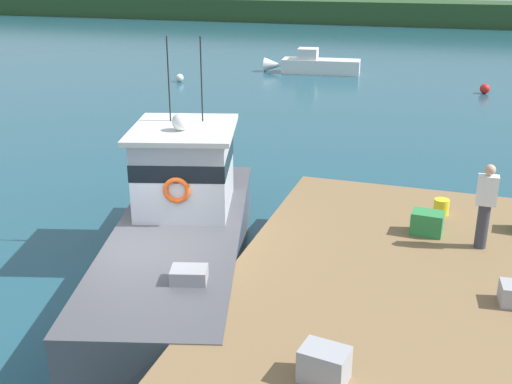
# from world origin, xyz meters

# --- Properties ---
(ground_plane) EXTENTS (200.00, 200.00, 0.00)m
(ground_plane) POSITION_xyz_m (0.00, 0.00, 0.00)
(ground_plane) COLOR #1E4C5B
(dock) EXTENTS (6.00, 9.00, 1.20)m
(dock) POSITION_xyz_m (4.80, 0.00, 1.07)
(dock) COLOR #4C3D2D
(dock) RESTS_ON ground
(main_fishing_boat) EXTENTS (4.63, 9.92, 4.80)m
(main_fishing_boat) POSITION_xyz_m (0.05, 1.08, 1.01)
(main_fishing_boat) COLOR #4C4C51
(main_fishing_boat) RESTS_ON ground
(crate_single_by_cleat) EXTENTS (0.63, 0.48, 0.45)m
(crate_single_by_cleat) POSITION_xyz_m (4.96, 1.86, 1.43)
(crate_single_by_cleat) COLOR #2D8442
(crate_single_by_cleat) RESTS_ON dock
(crate_stack_near_edge) EXTENTS (0.66, 0.52, 0.46)m
(crate_stack_near_edge) POSITION_xyz_m (4.02, -3.25, 1.43)
(crate_stack_near_edge) COLOR #9E9EA3
(crate_stack_near_edge) RESTS_ON dock
(bait_bucket) EXTENTS (0.32, 0.32, 0.34)m
(bait_bucket) POSITION_xyz_m (5.19, 2.98, 1.37)
(bait_bucket) COLOR yellow
(bait_bucket) RESTS_ON dock
(deckhand_by_the_boat) EXTENTS (0.36, 0.22, 1.63)m
(deckhand_by_the_boat) POSITION_xyz_m (5.96, 1.54, 2.06)
(deckhand_by_the_boat) COLOR #383842
(deckhand_by_the_boat) RESTS_ON dock
(moored_boat_near_channel) EXTENTS (5.85, 1.96, 1.47)m
(moored_boat_near_channel) POSITION_xyz_m (-3.11, 26.84, 0.50)
(moored_boat_near_channel) COLOR white
(moored_boat_near_channel) RESTS_ON ground
(mooring_buoy_channel_marker) EXTENTS (0.44, 0.44, 0.44)m
(mooring_buoy_channel_marker) POSITION_xyz_m (-9.58, 21.64, 0.22)
(mooring_buoy_channel_marker) COLOR silver
(mooring_buoy_channel_marker) RESTS_ON ground
(mooring_buoy_spare_mooring) EXTENTS (0.50, 0.50, 0.50)m
(mooring_buoy_spare_mooring) POSITION_xyz_m (6.57, 23.45, 0.25)
(mooring_buoy_spare_mooring) COLOR red
(mooring_buoy_spare_mooring) RESTS_ON ground
(far_shoreline) EXTENTS (120.00, 8.00, 2.40)m
(far_shoreline) POSITION_xyz_m (0.00, 62.00, 1.20)
(far_shoreline) COLOR #284723
(far_shoreline) RESTS_ON ground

